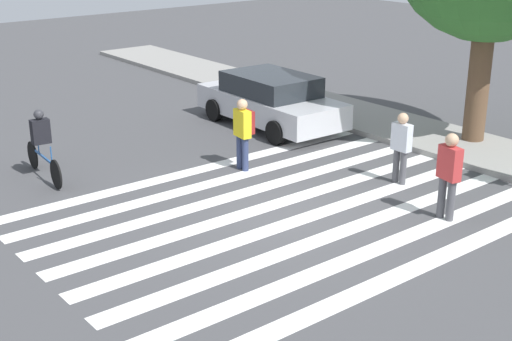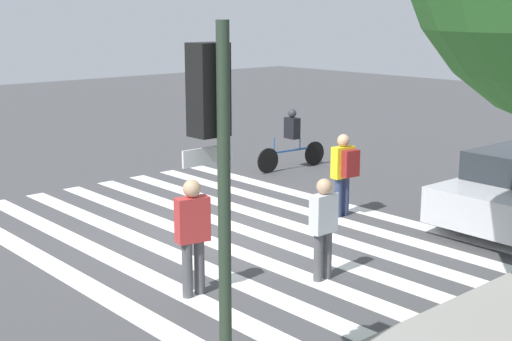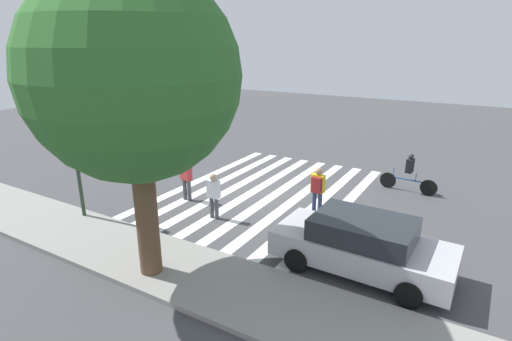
{
  "view_description": "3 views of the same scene",
  "coord_description": "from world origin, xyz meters",
  "px_view_note": "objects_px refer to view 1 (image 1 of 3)",
  "views": [
    {
      "loc": [
        9.94,
        -8.75,
        5.65
      ],
      "look_at": [
        -0.4,
        -0.49,
        0.89
      ],
      "focal_mm": 50.0,
      "sensor_mm": 36.0,
      "label": 1
    },
    {
      "loc": [
        8.05,
        10.19,
        4.09
      ],
      "look_at": [
        -0.96,
        0.04,
        1.06
      ],
      "focal_mm": 50.0,
      "sensor_mm": 36.0,
      "label": 2
    },
    {
      "loc": [
        -7.33,
        13.16,
        5.84
      ],
      "look_at": [
        -0.05,
        0.8,
        1.16
      ],
      "focal_mm": 28.0,
      "sensor_mm": 36.0,
      "label": 3
    }
  ],
  "objects_px": {
    "pedestrian_adult_yellow_jacket": "(244,129)",
    "pedestrian_child_with_backpack": "(449,171)",
    "car_parked_silver_sedan": "(271,100)",
    "cyclist_far_lane": "(42,142)",
    "pedestrian_adult_blue_shirt": "(401,144)"
  },
  "relations": [
    {
      "from": "pedestrian_adult_yellow_jacket",
      "to": "pedestrian_child_with_backpack",
      "type": "relative_size",
      "value": 0.97
    },
    {
      "from": "car_parked_silver_sedan",
      "to": "cyclist_far_lane",
      "type": "bearing_deg",
      "value": -87.94
    },
    {
      "from": "pedestrian_adult_blue_shirt",
      "to": "pedestrian_adult_yellow_jacket",
      "type": "xyz_separation_m",
      "value": [
        -2.89,
        -2.14,
        0.08
      ]
    },
    {
      "from": "pedestrian_child_with_backpack",
      "to": "cyclist_far_lane",
      "type": "relative_size",
      "value": 0.78
    },
    {
      "from": "pedestrian_adult_blue_shirt",
      "to": "pedestrian_adult_yellow_jacket",
      "type": "relative_size",
      "value": 0.95
    },
    {
      "from": "pedestrian_adult_blue_shirt",
      "to": "pedestrian_child_with_backpack",
      "type": "height_order",
      "value": "pedestrian_child_with_backpack"
    },
    {
      "from": "cyclist_far_lane",
      "to": "pedestrian_adult_yellow_jacket",
      "type": "bearing_deg",
      "value": 63.44
    },
    {
      "from": "cyclist_far_lane",
      "to": "car_parked_silver_sedan",
      "type": "bearing_deg",
      "value": 94.97
    },
    {
      "from": "pedestrian_adult_blue_shirt",
      "to": "pedestrian_child_with_backpack",
      "type": "xyz_separation_m",
      "value": [
        1.88,
        -0.82,
        0.08
      ]
    },
    {
      "from": "cyclist_far_lane",
      "to": "pedestrian_child_with_backpack",
      "type": "bearing_deg",
      "value": 40.68
    },
    {
      "from": "pedestrian_adult_yellow_jacket",
      "to": "cyclist_far_lane",
      "type": "height_order",
      "value": "pedestrian_adult_yellow_jacket"
    },
    {
      "from": "pedestrian_child_with_backpack",
      "to": "car_parked_silver_sedan",
      "type": "xyz_separation_m",
      "value": [
        -7.18,
        1.5,
        -0.23
      ]
    },
    {
      "from": "pedestrian_child_with_backpack",
      "to": "cyclist_far_lane",
      "type": "distance_m",
      "value": 8.82
    },
    {
      "from": "pedestrian_adult_yellow_jacket",
      "to": "cyclist_far_lane",
      "type": "relative_size",
      "value": 0.75
    },
    {
      "from": "pedestrian_adult_yellow_jacket",
      "to": "car_parked_silver_sedan",
      "type": "height_order",
      "value": "pedestrian_adult_yellow_jacket"
    }
  ]
}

